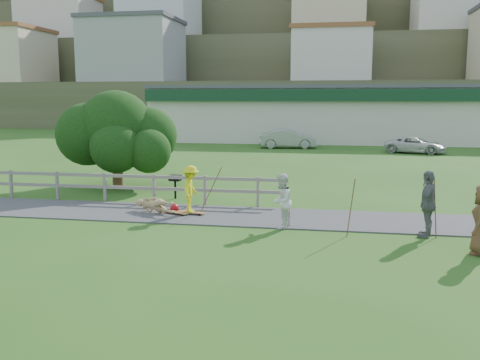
{
  "coord_description": "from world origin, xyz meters",
  "views": [
    {
      "loc": [
        4.82,
        -15.81,
        3.95
      ],
      "look_at": [
        1.56,
        2.0,
        1.17
      ],
      "focal_mm": 40.0,
      "sensor_mm": 36.0,
      "label": 1
    }
  ],
  "objects_px": {
    "skater_rider": "(191,192)",
    "skater_fallen": "(155,205)",
    "car_silver": "(288,139)",
    "bbq": "(175,187)",
    "spectator_a": "(281,201)",
    "car_white": "(415,145)",
    "spectator_b": "(428,204)",
    "tree": "(117,148)"
  },
  "relations": [
    {
      "from": "skater_rider",
      "to": "skater_fallen",
      "type": "bearing_deg",
      "value": 89.89
    },
    {
      "from": "skater_rider",
      "to": "skater_fallen",
      "type": "relative_size",
      "value": 0.99
    },
    {
      "from": "car_silver",
      "to": "bbq",
      "type": "height_order",
      "value": "car_silver"
    },
    {
      "from": "spectator_a",
      "to": "car_white",
      "type": "distance_m",
      "value": 25.33
    },
    {
      "from": "spectator_b",
      "to": "bbq",
      "type": "height_order",
      "value": "spectator_b"
    },
    {
      "from": "skater_fallen",
      "to": "spectator_a",
      "type": "distance_m",
      "value": 4.74
    },
    {
      "from": "skater_rider",
      "to": "spectator_b",
      "type": "relative_size",
      "value": 0.83
    },
    {
      "from": "spectator_b",
      "to": "tree",
      "type": "xyz_separation_m",
      "value": [
        -12.29,
        6.74,
        0.77
      ]
    },
    {
      "from": "skater_fallen",
      "to": "spectator_b",
      "type": "relative_size",
      "value": 0.84
    },
    {
      "from": "skater_fallen",
      "to": "tree",
      "type": "relative_size",
      "value": 0.3
    },
    {
      "from": "skater_fallen",
      "to": "spectator_b",
      "type": "distance_m",
      "value": 8.9
    },
    {
      "from": "spectator_a",
      "to": "car_white",
      "type": "bearing_deg",
      "value": 176.19
    },
    {
      "from": "spectator_a",
      "to": "bbq",
      "type": "relative_size",
      "value": 1.79
    },
    {
      "from": "skater_rider",
      "to": "bbq",
      "type": "distance_m",
      "value": 3.17
    },
    {
      "from": "skater_fallen",
      "to": "car_silver",
      "type": "xyz_separation_m",
      "value": [
        2.25,
        25.3,
        0.46
      ]
    },
    {
      "from": "spectator_b",
      "to": "car_silver",
      "type": "distance_m",
      "value": 27.65
    },
    {
      "from": "spectator_b",
      "to": "car_silver",
      "type": "xyz_separation_m",
      "value": [
        -6.49,
        26.87,
        -0.21
      ]
    },
    {
      "from": "skater_rider",
      "to": "spectator_a",
      "type": "distance_m",
      "value": 3.49
    },
    {
      "from": "tree",
      "to": "bbq",
      "type": "height_order",
      "value": "tree"
    },
    {
      "from": "spectator_b",
      "to": "tree",
      "type": "distance_m",
      "value": 14.04
    },
    {
      "from": "spectator_a",
      "to": "car_white",
      "type": "xyz_separation_m",
      "value": [
        7.18,
        24.29,
        -0.25
      ]
    },
    {
      "from": "car_silver",
      "to": "spectator_b",
      "type": "bearing_deg",
      "value": -173.83
    },
    {
      "from": "car_silver",
      "to": "car_white",
      "type": "xyz_separation_m",
      "value": [
        9.45,
        -2.34,
        -0.16
      ]
    },
    {
      "from": "spectator_a",
      "to": "spectator_b",
      "type": "relative_size",
      "value": 0.88
    },
    {
      "from": "spectator_b",
      "to": "car_white",
      "type": "height_order",
      "value": "spectator_b"
    },
    {
      "from": "skater_rider",
      "to": "car_silver",
      "type": "xyz_separation_m",
      "value": [
        0.95,
        25.29,
        -0.05
      ]
    },
    {
      "from": "skater_fallen",
      "to": "spectator_b",
      "type": "height_order",
      "value": "spectator_b"
    },
    {
      "from": "tree",
      "to": "skater_fallen",
      "type": "bearing_deg",
      "value": -55.5
    },
    {
      "from": "tree",
      "to": "spectator_a",
      "type": "bearing_deg",
      "value": -38.81
    },
    {
      "from": "skater_rider",
      "to": "car_silver",
      "type": "distance_m",
      "value": 25.31
    },
    {
      "from": "car_silver",
      "to": "car_white",
      "type": "relative_size",
      "value": 1.07
    },
    {
      "from": "skater_rider",
      "to": "car_silver",
      "type": "relative_size",
      "value": 0.35
    },
    {
      "from": "spectator_a",
      "to": "car_white",
      "type": "relative_size",
      "value": 0.39
    },
    {
      "from": "spectator_a",
      "to": "car_white",
      "type": "height_order",
      "value": "spectator_a"
    },
    {
      "from": "skater_rider",
      "to": "spectator_a",
      "type": "height_order",
      "value": "spectator_a"
    },
    {
      "from": "bbq",
      "to": "skater_rider",
      "type": "bearing_deg",
      "value": -57.44
    },
    {
      "from": "bbq",
      "to": "skater_fallen",
      "type": "bearing_deg",
      "value": -81.67
    },
    {
      "from": "skater_rider",
      "to": "car_white",
      "type": "xyz_separation_m",
      "value": [
        10.4,
        22.95,
        -0.21
      ]
    },
    {
      "from": "skater_fallen",
      "to": "car_silver",
      "type": "bearing_deg",
      "value": 21.15
    },
    {
      "from": "spectator_b",
      "to": "tree",
      "type": "relative_size",
      "value": 0.36
    },
    {
      "from": "skater_rider",
      "to": "skater_fallen",
      "type": "distance_m",
      "value": 1.39
    },
    {
      "from": "car_silver",
      "to": "tree",
      "type": "bearing_deg",
      "value": 156.53
    }
  ]
}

